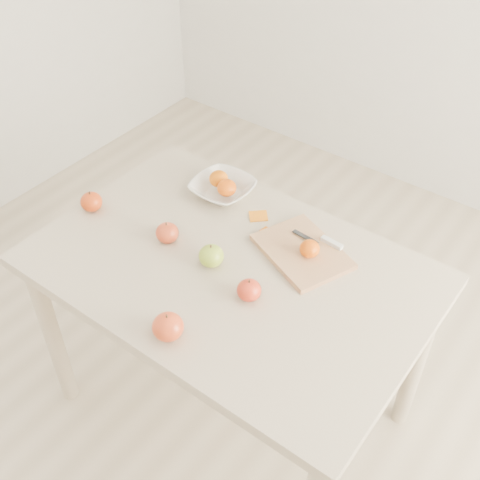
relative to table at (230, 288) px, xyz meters
The scene contains 15 objects.
ground 0.65m from the table, ahead, with size 3.50×3.50×0.00m, color #C6B293.
table is the anchor object (origin of this frame).
cutting_board 0.25m from the table, 50.54° to the left, with size 0.29×0.21×0.02m, color tan.
board_tangerine 0.28m from the table, 43.57° to the left, with size 0.06×0.06×0.05m, color orange.
fruit_bowl 0.38m from the table, 131.77° to the left, with size 0.21×0.21×0.05m, color white.
bowl_tangerine_near 0.41m from the table, 133.57° to the left, with size 0.07×0.07×0.06m, color #D46307.
bowl_tangerine_far 0.36m from the table, 129.60° to the left, with size 0.07×0.07×0.06m, color #CF6007.
orange_peel_a 0.27m from the table, 105.38° to the left, with size 0.06×0.04×0.00m, color orange.
orange_peel_b 0.22m from the table, 88.95° to the left, with size 0.04×0.04×0.00m, color orange.
paring_knife 0.34m from the table, 52.15° to the left, with size 0.17×0.05×0.01m.
apple_green 0.15m from the table, 150.42° to the right, with size 0.08×0.08×0.07m, color #639E19.
apple_red_d 0.56m from the table, behind, with size 0.07×0.07×0.07m, color #A01506.
apple_red_b 0.27m from the table, behind, with size 0.07×0.07×0.07m, color #A70B0F.
apple_red_c 0.35m from the table, 83.76° to the right, with size 0.09×0.09×0.08m, color maroon.
apple_red_e 0.19m from the table, 30.19° to the right, with size 0.07×0.07×0.06m, color #A50C1C.
Camera 1 is at (0.81, -1.03, 2.03)m, focal length 45.00 mm.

